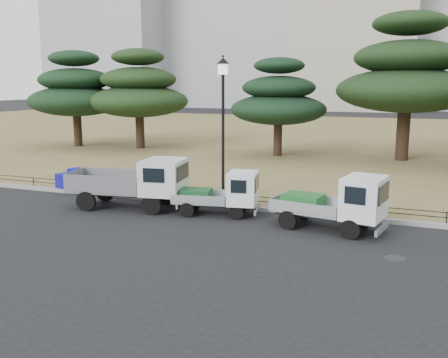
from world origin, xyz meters
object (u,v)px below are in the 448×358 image
at_px(truck_large, 135,181).
at_px(truck_kei_rear, 336,203).
at_px(tarp_pile, 75,180).
at_px(truck_kei_front, 222,193).
at_px(street_lamp, 223,106).

bearing_deg(truck_large, truck_kei_rear, -10.41).
xyz_separation_m(truck_large, truck_kei_rear, (7.98, -0.22, -0.15)).
bearing_deg(tarp_pile, truck_kei_front, -10.31).
distance_m(truck_large, truck_kei_rear, 7.99).
bearing_deg(truck_kei_front, tarp_pile, 159.28).
bearing_deg(truck_large, tarp_pile, 148.95).
bearing_deg(tarp_pile, street_lamp, -0.72).
bearing_deg(tarp_pile, truck_large, -22.25).
height_order(truck_kei_front, truck_kei_rear, truck_kei_rear).
distance_m(truck_kei_rear, street_lamp, 6.05).
distance_m(truck_kei_front, tarp_pile, 8.05).
bearing_deg(tarp_pile, truck_kei_rear, -9.16).
height_order(street_lamp, tarp_pile, street_lamp).
relative_size(truck_kei_front, street_lamp, 0.58).
relative_size(truck_kei_front, truck_kei_rear, 0.85).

